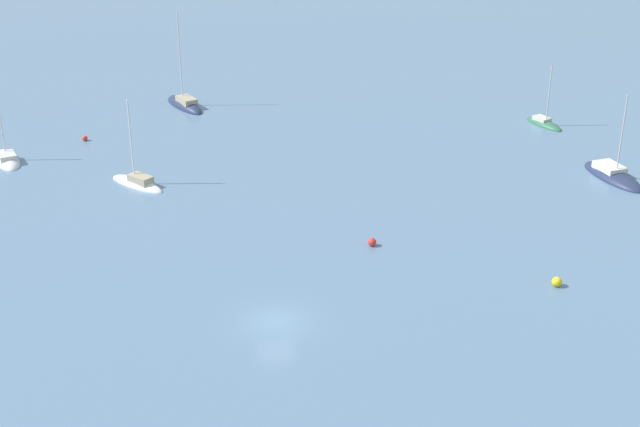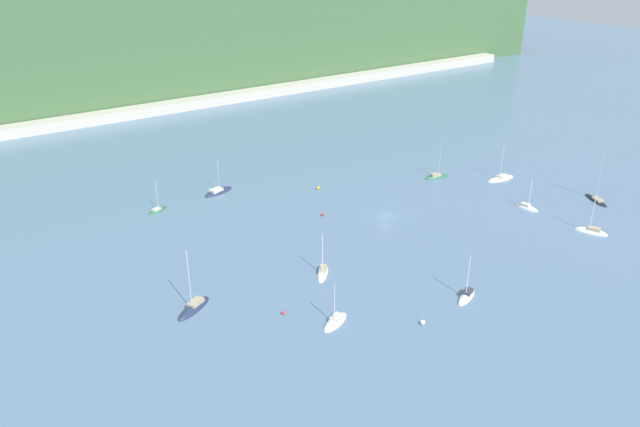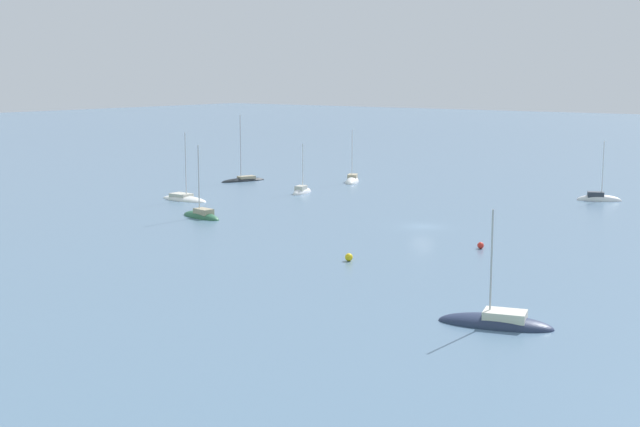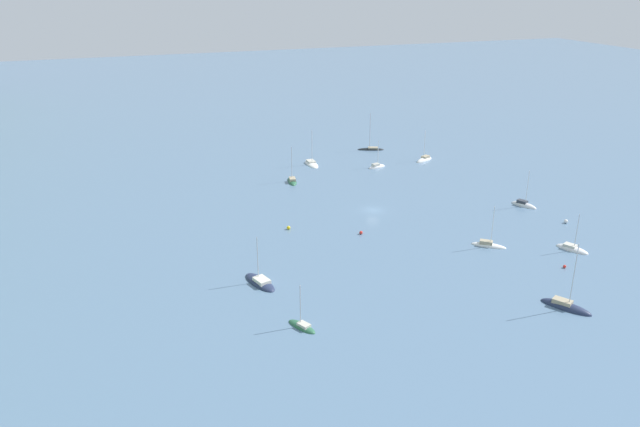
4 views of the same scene
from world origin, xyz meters
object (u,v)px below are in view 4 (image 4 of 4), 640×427
Objects in this scene: sailboat_3 at (572,249)px; sailboat_10 at (424,160)px; sailboat_1 at (565,307)px; sailboat_9 at (488,245)px; mooring_buoy_0 at (361,233)px; mooring_buoy_3 at (565,266)px; sailboat_6 at (377,167)px; sailboat_4 at (312,164)px; mooring_buoy_1 at (289,228)px; sailboat_5 at (292,181)px; sailboat_2 at (260,283)px; mooring_buoy_2 at (566,221)px; sailboat_0 at (524,205)px; sailboat_7 at (302,327)px; sailboat_8 at (371,149)px.

sailboat_10 reaches higher than sailboat_3.
sailboat_1 reaches higher than sailboat_9.
mooring_buoy_3 is (-26.96, -28.40, -0.06)m from mooring_buoy_0.
sailboat_6 reaches higher than mooring_buoy_3.
sailboat_4 is 13.48× the size of mooring_buoy_1.
sailboat_6 is 54.99m from sailboat_9.
sailboat_5 is at bearing -34.94° from sailboat_4.
sailboat_2 is 28.47m from mooring_buoy_0.
sailboat_2 is at bearing -139.41° from sailboat_9.
sailboat_5 is 11.81× the size of mooring_buoy_2.
sailboat_0 is 71.82m from sailboat_7.
mooring_buoy_1 is (5.26, 54.77, 0.27)m from sailboat_0.
mooring_buoy_1 is at bearing -150.98° from sailboat_6.
sailboat_9 is (-0.38, -45.98, 0.04)m from sailboat_2.
sailboat_10 is (72.11, -60.95, 0.01)m from sailboat_7.
sailboat_5 is 0.85× the size of sailboat_8.
sailboat_8 is at bearing 12.28° from mooring_buoy_2.
mooring_buoy_1 is (37.16, -9.58, 0.29)m from sailboat_7.
mooring_buoy_2 is (-9.59, -43.45, 0.07)m from mooring_buoy_0.
sailboat_9 reaches higher than sailboat_7.
sailboat_1 reaches higher than sailboat_8.
sailboat_6 reaches higher than mooring_buoy_1.
sailboat_8 is at bearing 112.33° from sailboat_4.
sailboat_9 is 59.05m from sailboat_10.
sailboat_7 is (-79.74, 29.67, -0.00)m from sailboat_4.
sailboat_9 reaches higher than mooring_buoy_2.
sailboat_0 is at bearing 38.20° from sailboat_4.
sailboat_5 is 1.02× the size of sailboat_10.
sailboat_4 is at bearing 41.35° from sailboat_8.
sailboat_10 reaches higher than sailboat_9.
sailboat_3 is 0.80× the size of sailboat_4.
sailboat_5 is 41.38m from sailboat_10.
mooring_buoy_0 is at bearing -132.99° from sailboat_6.
sailboat_4 reaches higher than sailboat_10.
sailboat_3 is at bearing -120.60° from mooring_buoy_1.
sailboat_4 is 17.82× the size of mooring_buoy_3.
sailboat_1 is 24.75m from sailboat_9.
mooring_buoy_2 reaches higher than mooring_buoy_3.
sailboat_6 is at bearing -57.74° from sailboat_2.
sailboat_0 is 43.09m from sailboat_6.
mooring_buoy_0 is (21.09, 35.17, 0.26)m from sailboat_3.
sailboat_5 is at bearing 54.71° from sailboat_8.
mooring_buoy_3 is at bearing -99.19° from sailboat_6.
sailboat_0 is 1.03× the size of sailboat_9.
sailboat_5 is 31.45m from mooring_buoy_1.
mooring_buoy_2 is at bearing -40.91° from mooring_buoy_3.
sailboat_6 is at bearing 166.57° from sailboat_3.
sailboat_5 is (58.28, 38.00, 0.03)m from sailboat_3.
sailboat_10 reaches higher than mooring_buoy_3.
sailboat_5 reaches higher than mooring_buoy_2.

